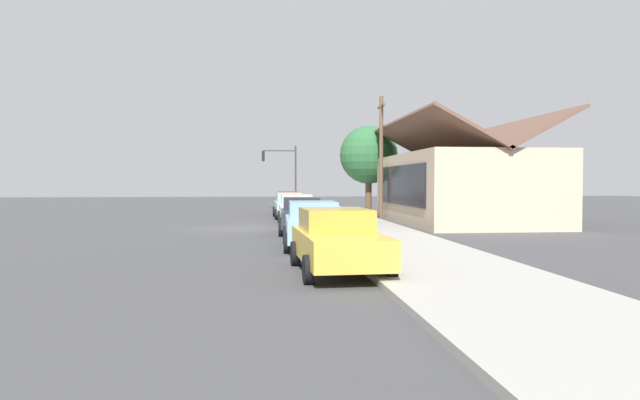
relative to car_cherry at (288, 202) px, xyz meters
The scene contains 13 objects.
ground_plane 13.61m from the car_cherry, 11.86° to the right, with size 120.00×120.00×0.00m, color #424244.
sidewalk_curb 13.61m from the car_cherry, 11.92° to the left, with size 60.00×4.20×0.16m, color #A3A099.
car_cherry is the anchor object (origin of this frame).
car_seafoam 5.44m from the car_cherry, ahead, with size 4.85×2.00×1.59m.
car_ivory 10.64m from the car_cherry, ahead, with size 4.49×2.06×1.59m.
car_charcoal 16.13m from the car_cherry, ahead, with size 4.36×2.13×1.59m.
car_skyblue 21.65m from the car_cherry, ahead, with size 4.60×2.16×1.59m.
car_mustard 27.06m from the car_cherry, ahead, with size 4.63×2.26×1.59m.
storefront_building 13.99m from the car_cherry, 41.28° to the left, with size 13.23×7.21×5.79m.
shade_tree 6.87m from the car_cherry, 65.63° to the left, with size 4.01×4.01×6.16m.
traffic_light_main 5.22m from the car_cherry, behind, with size 0.37×2.79×5.20m.
utility_pole_wooden 9.41m from the car_cherry, 37.52° to the left, with size 1.80×0.24×7.50m.
fire_hydrant_red 16.37m from the car_cherry, ahead, with size 0.22×0.22×0.71m.
Camera 1 is at (27.77, 1.04, 2.27)m, focal length 31.68 mm.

